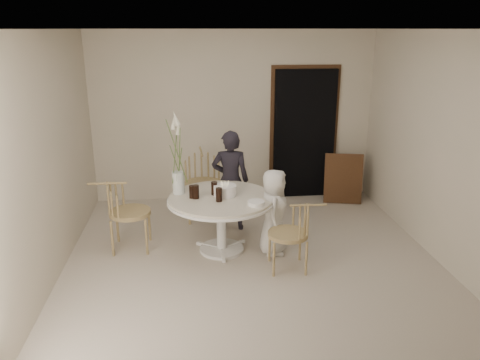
{
  "coord_description": "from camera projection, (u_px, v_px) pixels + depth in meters",
  "views": [
    {
      "loc": [
        -0.69,
        -5.16,
        2.71
      ],
      "look_at": [
        -0.11,
        0.3,
        0.92
      ],
      "focal_mm": 35.0,
      "sensor_mm": 36.0,
      "label": 1
    }
  ],
  "objects": [
    {
      "name": "cola_tumbler_d",
      "position": [
        214.0,
        188.0,
        5.81
      ],
      "size": [
        0.1,
        0.1,
        0.17
      ],
      "primitive_type": "cylinder",
      "rotation": [
        0.0,
        0.0,
        -0.43
      ],
      "color": "black",
      "rests_on": "table"
    },
    {
      "name": "boy",
      "position": [
        274.0,
        212.0,
        5.78
      ],
      "size": [
        0.45,
        0.59,
        1.09
      ],
      "primitive_type": "imported",
      "rotation": [
        0.0,
        0.0,
        1.36
      ],
      "color": "silver",
      "rests_on": "ground"
    },
    {
      "name": "ground",
      "position": [
        251.0,
        258.0,
        5.78
      ],
      "size": [
        4.5,
        4.5,
        0.0
      ],
      "primitive_type": "plane",
      "color": "beige",
      "rests_on": "ground"
    },
    {
      "name": "door_trim",
      "position": [
        304.0,
        130.0,
        7.67
      ],
      "size": [
        1.12,
        0.03,
        2.22
      ],
      "primitive_type": "cube",
      "color": "#50311B",
      "rests_on": "ground"
    },
    {
      "name": "plate_stack",
      "position": [
        256.0,
        203.0,
        5.48
      ],
      "size": [
        0.26,
        0.26,
        0.05
      ],
      "primitive_type": "cylinder",
      "rotation": [
        0.0,
        0.0,
        0.42
      ],
      "color": "white",
      "rests_on": "table"
    },
    {
      "name": "chair_far",
      "position": [
        202.0,
        175.0,
        6.95
      ],
      "size": [
        0.57,
        0.61,
        0.98
      ],
      "rotation": [
        0.0,
        0.0,
        0.05
      ],
      "color": "tan",
      "rests_on": "ground"
    },
    {
      "name": "chair_left",
      "position": [
        119.0,
        206.0,
        5.86
      ],
      "size": [
        0.56,
        0.52,
        0.91
      ],
      "rotation": [
        0.0,
        0.0,
        1.56
      ],
      "color": "tan",
      "rests_on": "ground"
    },
    {
      "name": "girl",
      "position": [
        230.0,
        181.0,
        6.45
      ],
      "size": [
        0.55,
        0.4,
        1.41
      ],
      "primitive_type": "imported",
      "rotation": [
        0.0,
        0.0,
        3.01
      ],
      "color": "black",
      "rests_on": "ground"
    },
    {
      "name": "cola_tumbler_a",
      "position": [
        196.0,
        192.0,
        5.68
      ],
      "size": [
        0.09,
        0.09,
        0.17
      ],
      "primitive_type": "cylinder",
      "rotation": [
        0.0,
        0.0,
        -0.18
      ],
      "color": "black",
      "rests_on": "table"
    },
    {
      "name": "cola_tumbler_c",
      "position": [
        192.0,
        192.0,
        5.69
      ],
      "size": [
        0.1,
        0.1,
        0.16
      ],
      "primitive_type": "cylinder",
      "rotation": [
        0.0,
        0.0,
        -0.39
      ],
      "color": "black",
      "rests_on": "table"
    },
    {
      "name": "flower_vase",
      "position": [
        178.0,
        165.0,
        5.76
      ],
      "size": [
        0.15,
        0.15,
        1.05
      ],
      "rotation": [
        0.0,
        0.0,
        0.15
      ],
      "color": "silver",
      "rests_on": "table"
    },
    {
      "name": "room_shell",
      "position": [
        252.0,
        129.0,
        5.28
      ],
      "size": [
        4.5,
        4.5,
        4.5
      ],
      "color": "silver",
      "rests_on": "ground"
    },
    {
      "name": "picture_frame",
      "position": [
        343.0,
        179.0,
        7.53
      ],
      "size": [
        0.63,
        0.31,
        0.8
      ],
      "primitive_type": "cube",
      "rotation": [
        -0.17,
        0.0,
        -0.22
      ],
      "color": "#50311B",
      "rests_on": "ground"
    },
    {
      "name": "doorway",
      "position": [
        304.0,
        135.0,
        7.65
      ],
      "size": [
        1.0,
        0.1,
        2.1
      ],
      "primitive_type": "cube",
      "color": "black",
      "rests_on": "ground"
    },
    {
      "name": "cola_tumbler_b",
      "position": [
        219.0,
        195.0,
        5.58
      ],
      "size": [
        0.08,
        0.08,
        0.17
      ],
      "primitive_type": "cylinder",
      "rotation": [
        0.0,
        0.0,
        0.09
      ],
      "color": "black",
      "rests_on": "table"
    },
    {
      "name": "chair_right",
      "position": [
        298.0,
        227.0,
        5.39
      ],
      "size": [
        0.5,
        0.47,
        0.81
      ],
      "rotation": [
        0.0,
        0.0,
        -1.61
      ],
      "color": "tan",
      "rests_on": "ground"
    },
    {
      "name": "birthday_cake",
      "position": [
        225.0,
        190.0,
        5.78
      ],
      "size": [
        0.28,
        0.28,
        0.18
      ],
      "rotation": [
        0.0,
        0.0,
        -0.34
      ],
      "color": "white",
      "rests_on": "table"
    },
    {
      "name": "table",
      "position": [
        221.0,
        205.0,
        5.79
      ],
      "size": [
        1.33,
        1.33,
        0.73
      ],
      "color": "white",
      "rests_on": "ground"
    }
  ]
}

